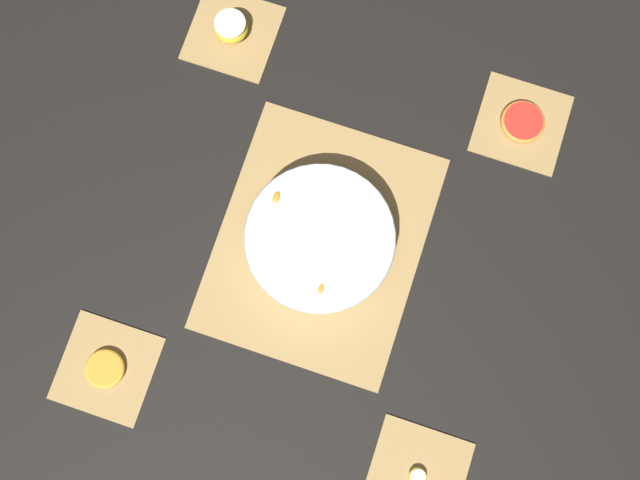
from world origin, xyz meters
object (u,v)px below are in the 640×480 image
Objects in this scene: fruit_salad_bowl at (320,239)px; apple_half at (231,27)px; grapefruit_slice at (523,122)px; orange_slice_whole at (105,369)px; banana_coin_single at (418,476)px.

fruit_salad_bowl is 4.11× the size of apple_half.
grapefruit_slice is (-0.33, 0.29, -0.03)m from fruit_salad_bowl.
orange_slice_whole is 0.83× the size of grapefruit_slice.
fruit_salad_bowl reaches higher than grapefruit_slice.
fruit_salad_bowl reaches higher than orange_slice_whole.
apple_half is 0.77× the size of grapefruit_slice.
orange_slice_whole is at bearing -40.79° from grapefruit_slice.
fruit_salad_bowl is at bearing 40.89° from apple_half.
fruit_salad_bowl is 3.81× the size of orange_slice_whole.
orange_slice_whole is (0.67, 0.00, -0.01)m from apple_half.
banana_coin_single is at bearing 40.79° from apple_half.
fruit_salad_bowl is 0.44m from orange_slice_whole.
apple_half is at bearing -139.11° from fruit_salad_bowl.
banana_coin_single is 0.37× the size of grapefruit_slice.
apple_half reaches higher than banana_coin_single.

